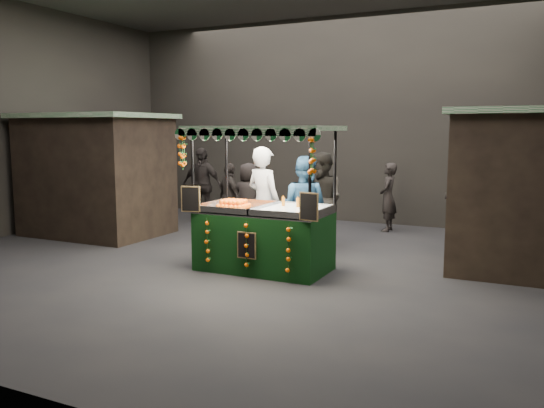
% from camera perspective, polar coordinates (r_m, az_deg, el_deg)
% --- Properties ---
extents(ground, '(12.00, 12.00, 0.00)m').
position_cam_1_polar(ground, '(9.52, -1.67, -6.18)').
color(ground, black).
rests_on(ground, ground).
extents(market_hall, '(12.10, 10.10, 5.05)m').
position_cam_1_polar(market_hall, '(9.31, -1.75, 14.49)').
color(market_hall, black).
rests_on(market_hall, ground).
extents(neighbour_stall_left, '(3.00, 2.20, 2.60)m').
position_cam_1_polar(neighbour_stall_left, '(12.67, -17.48, 2.93)').
color(neighbour_stall_left, black).
rests_on(neighbour_stall_left, ground).
extents(juice_stall, '(2.40, 1.41, 2.33)m').
position_cam_1_polar(juice_stall, '(8.98, -0.84, -2.32)').
color(juice_stall, black).
rests_on(juice_stall, ground).
extents(vendor_grey, '(0.83, 0.67, 1.97)m').
position_cam_1_polar(vendor_grey, '(9.87, -0.85, 0.16)').
color(vendor_grey, gray).
rests_on(vendor_grey, ground).
extents(vendor_blue, '(0.89, 0.69, 1.81)m').
position_cam_1_polar(vendor_blue, '(9.94, 3.25, -0.29)').
color(vendor_blue, navy).
rests_on(vendor_blue, ground).
extents(shopper_0, '(0.64, 0.45, 1.66)m').
position_cam_1_polar(shopper_0, '(12.89, -11.87, 1.06)').
color(shopper_0, black).
rests_on(shopper_0, ground).
extents(shopper_1, '(1.13, 1.07, 1.84)m').
position_cam_1_polar(shopper_1, '(10.76, 5.16, 0.41)').
color(shopper_1, black).
rests_on(shopper_1, ground).
extents(shopper_2, '(0.95, 0.81, 1.52)m').
position_cam_1_polar(shopper_2, '(12.57, -4.34, 0.72)').
color(shopper_2, '#2C2724').
rests_on(shopper_2, ground).
extents(shopper_3, '(0.93, 1.17, 1.58)m').
position_cam_1_polar(shopper_3, '(12.63, 22.61, 0.32)').
color(shopper_3, black).
rests_on(shopper_3, ground).
extents(shopper_4, '(0.81, 0.59, 1.54)m').
position_cam_1_polar(shopper_4, '(12.33, -2.42, 0.65)').
color(shopper_4, black).
rests_on(shopper_4, ground).
extents(shopper_5, '(1.52, 1.58, 1.80)m').
position_cam_1_polar(shopper_5, '(10.56, 19.31, -0.27)').
color(shopper_5, black).
rests_on(shopper_5, ground).
extents(shopper_6, '(0.40, 0.58, 1.53)m').
position_cam_1_polar(shopper_6, '(12.73, 11.77, 0.69)').
color(shopper_6, black).
rests_on(shopper_6, ground).
extents(shopper_7, '(1.08, 0.48, 1.83)m').
position_cam_1_polar(shopper_7, '(13.80, -7.19, 1.94)').
color(shopper_7, black).
rests_on(shopper_7, ground).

